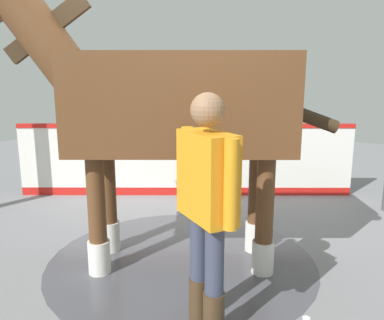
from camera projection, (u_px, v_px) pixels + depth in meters
name	position (u px, v px, depth m)	size (l,w,h in m)	color
ground_plane	(191.00, 244.00, 4.23)	(16.00, 16.00, 0.02)	gray
wet_patch	(182.00, 260.00, 3.83)	(2.59, 2.59, 0.00)	#4C4C54
barrier_wall	(186.00, 162.00, 5.86)	(2.68, 4.28, 1.09)	white
horse	(166.00, 106.00, 3.52)	(2.03, 3.00, 2.71)	brown
handler	(207.00, 199.00, 2.62)	(0.44, 0.59, 1.67)	#47331E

